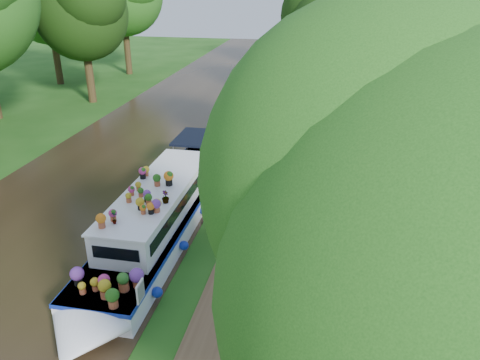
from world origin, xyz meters
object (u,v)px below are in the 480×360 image
at_px(sandwich_board, 231,241).
at_px(pedestrian_pink, 296,76).
at_px(plant_boat, 160,213).
at_px(pedestrian_dark, 296,88).
at_px(second_boat, 255,99).

bearing_deg(sandwich_board, pedestrian_pink, 79.39).
distance_m(sandwich_board, pedestrian_pink, 24.85).
xyz_separation_m(plant_boat, sandwich_board, (2.70, -0.68, -0.43)).
relative_size(pedestrian_pink, pedestrian_dark, 0.97).
height_order(second_boat, pedestrian_dark, pedestrian_dark).
relative_size(plant_boat, pedestrian_dark, 7.35).
xyz_separation_m(plant_boat, pedestrian_pink, (2.75, 24.17, 0.07)).
xyz_separation_m(plant_boat, second_boat, (0.46, 17.79, -0.34)).
height_order(plant_boat, second_boat, plant_boat).
bearing_deg(pedestrian_pink, pedestrian_dark, -69.48).
relative_size(sandwich_board, pedestrian_pink, 0.49).
height_order(plant_boat, pedestrian_pink, plant_boat).
bearing_deg(sandwich_board, plant_boat, 155.43).
bearing_deg(sandwich_board, second_boat, 86.43).
height_order(second_boat, pedestrian_pink, pedestrian_pink).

